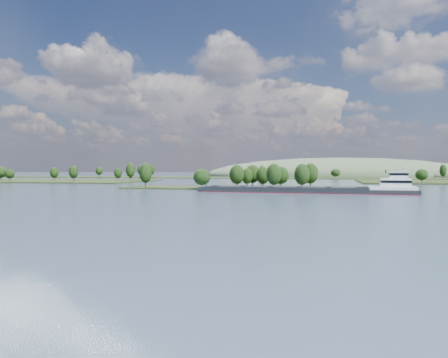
# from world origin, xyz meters

# --- Properties ---
(ground) EXTENTS (1800.00, 1800.00, 0.00)m
(ground) POSITION_xyz_m (0.00, 120.00, 0.00)
(ground) COLOR #314156
(ground) RESTS_ON ground
(tree_island) EXTENTS (100.00, 33.97, 13.19)m
(tree_island) POSITION_xyz_m (7.61, 179.13, 3.83)
(tree_island) COLOR black
(tree_island) RESTS_ON ground
(back_shoreline) EXTENTS (900.00, 60.00, 14.34)m
(back_shoreline) POSITION_xyz_m (7.06, 399.84, 0.61)
(back_shoreline) COLOR black
(back_shoreline) RESTS_ON ground
(hill_west) EXTENTS (320.00, 160.00, 44.00)m
(hill_west) POSITION_xyz_m (60.00, 500.00, 0.00)
(hill_west) COLOR #42563B
(hill_west) RESTS_ON ground
(cargo_barge) EXTENTS (88.04, 14.18, 11.86)m
(cargo_barge) POSITION_xyz_m (44.68, 152.15, 1.49)
(cargo_barge) COLOR black
(cargo_barge) RESTS_ON ground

